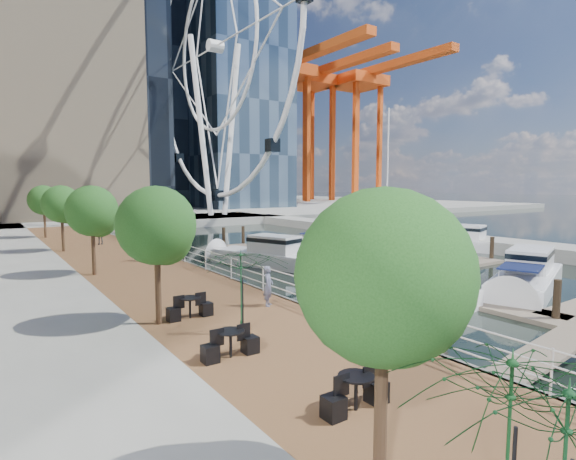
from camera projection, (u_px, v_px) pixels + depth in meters
The scene contains 18 objects.
ground at pixel (468, 323), 18.28m from camera, with size 520.00×520.00×0.00m, color black.
boardwalk at pixel (136, 276), 25.40m from camera, with size 6.00×60.00×1.00m, color brown.
seawall at pixel (187, 270), 27.10m from camera, with size 0.25×60.00×1.00m, color #595954.
land_far at pixel (64, 208), 101.67m from camera, with size 200.00×114.00×1.00m, color gray.
breakwater at pixel (409, 235), 45.91m from camera, with size 4.00×60.00×1.00m, color gray.
pier at pixel (218, 219), 68.69m from camera, with size 14.00×12.00×1.00m, color gray.
railing at pixel (185, 253), 26.94m from camera, with size 0.10×60.00×1.05m, color white, non-canonical shape.
floating_docks at pixel (407, 260), 30.90m from camera, with size 16.00×34.00×2.60m.
ferris_wheel at pixel (215, 47), 66.15m from camera, with size 5.80×45.60×47.80m.
port_cranes at pixel (317, 136), 132.86m from camera, with size 40.00×52.00×38.00m.
street_trees at pixel (92, 211), 22.84m from camera, with size 2.60×42.60×4.60m.
cafe_tables at pixel (285, 365), 10.61m from camera, with size 2.50×13.70×0.74m.
yacht_foreground at pixel (526, 290), 24.10m from camera, with size 2.59×9.68×2.15m, color silver, non-canonical shape.
pedestrian_near at pixel (268, 286), 17.15m from camera, with size 0.56×0.37×1.54m, color #52556E.
pedestrian_mid at pixel (147, 247), 27.20m from camera, with size 0.82×0.64×1.69m, color #8F6B62.
pedestrian_far at pixel (101, 235), 34.79m from camera, with size 0.88×0.36×1.50m, color #32383E.
moored_yachts at pixel (403, 260), 33.77m from camera, with size 23.96×32.91×11.50m.
cafe_seating at pixel (370, 373), 7.85m from camera, with size 4.72×13.12×2.72m.
Camera 1 is at (-16.17, -10.46, 5.62)m, focal length 28.00 mm.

